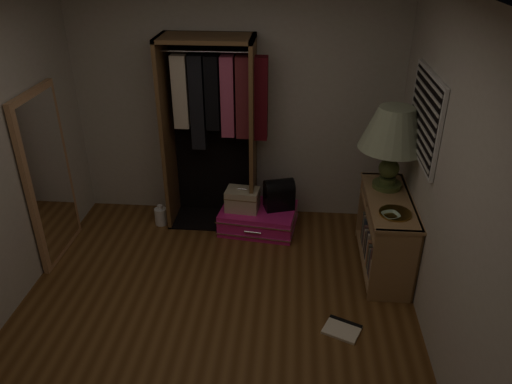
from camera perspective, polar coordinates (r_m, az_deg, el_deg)
ground at (r=4.35m, az=-5.15°, el=-15.21°), size 4.00×4.00×0.00m
room_walls at (r=3.52m, az=-4.85°, el=3.28°), size 3.52×4.02×2.60m
console_bookshelf at (r=4.96m, az=14.50°, el=-4.22°), size 0.42×1.12×0.75m
open_wardrobe at (r=5.24m, az=-4.67°, el=8.59°), size 1.08×0.50×2.05m
floor_mirror at (r=5.18m, az=-22.63°, el=1.59°), size 0.06×0.80×1.70m
pink_suitcase at (r=5.51m, az=0.27°, el=-3.01°), size 0.89×0.69×0.25m
train_case at (r=5.38m, az=-1.56°, el=-0.86°), size 0.38×0.28×0.26m
black_bag at (r=5.39m, az=2.65°, el=-0.17°), size 0.36×0.29×0.34m
table_lamp at (r=4.74m, az=15.52°, el=6.85°), size 0.82×0.82×0.80m
brass_tray at (r=4.53m, az=15.63°, el=-2.35°), size 0.37×0.37×0.02m
ceramic_bowl at (r=4.46m, az=15.15°, el=-2.63°), size 0.19×0.19×0.04m
white_jug at (r=5.70m, az=-10.81°, el=-2.70°), size 0.14×0.14×0.24m
floor_book at (r=4.37m, az=9.87°, el=-15.10°), size 0.36×0.33×0.03m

